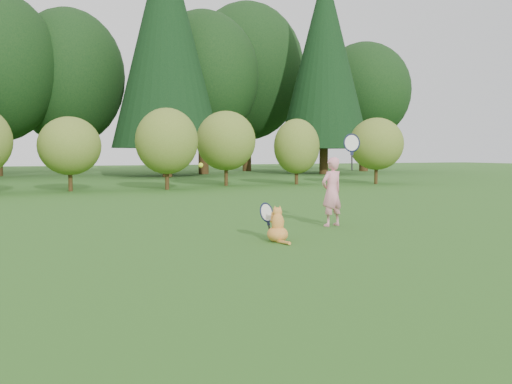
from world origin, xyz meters
name	(u,v)px	position (x,y,z in m)	size (l,w,h in m)	color
ground	(266,249)	(0.00, 0.00, 0.00)	(100.00, 100.00, 0.00)	#244F16
shrub_row	(111,149)	(0.00, 13.00, 1.40)	(28.00, 3.00, 2.80)	#5C7023
woodland_backdrop	(77,26)	(0.00, 23.00, 7.50)	(48.00, 10.00, 15.00)	black
child	(332,190)	(2.01, 1.68, 0.63)	(0.71, 0.49, 1.79)	pink
cat	(277,223)	(0.40, 0.51, 0.26)	(0.48, 0.74, 0.70)	orange
tennis_ball	(201,165)	(-0.57, 1.04, 1.10)	(0.07, 0.07, 0.07)	#ABD919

